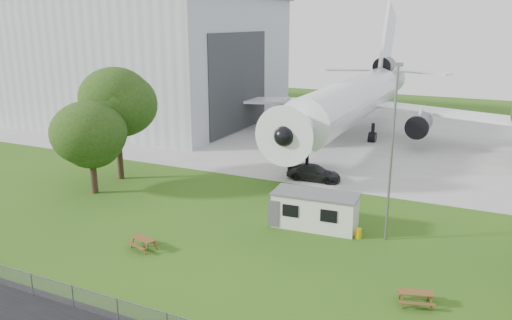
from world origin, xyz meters
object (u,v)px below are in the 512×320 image
at_px(picnic_west, 144,249).
at_px(picnic_east, 415,305).
at_px(airliner, 354,98).
at_px(site_cabin, 315,210).
at_px(hangar, 127,56).

distance_m(picnic_west, picnic_east, 17.39).
distance_m(airliner, site_cabin, 30.30).
xyz_separation_m(airliner, picnic_west, (-4.06, -38.03, -5.27)).
xyz_separation_m(picnic_west, picnic_east, (17.38, 0.70, 0.00)).
bearing_deg(hangar, site_cabin, -35.96).
bearing_deg(picnic_west, airliner, 99.89).
relative_size(airliner, picnic_east, 26.52).
relative_size(site_cabin, picnic_east, 3.80).
bearing_deg(site_cabin, hangar, 144.04).
bearing_deg(hangar, airliner, -0.22).
bearing_deg(airliner, site_cabin, -80.34).
height_order(hangar, picnic_west, hangar).
relative_size(hangar, picnic_east, 23.89).
relative_size(hangar, airliner, 0.90).
distance_m(airliner, picnic_east, 39.98).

